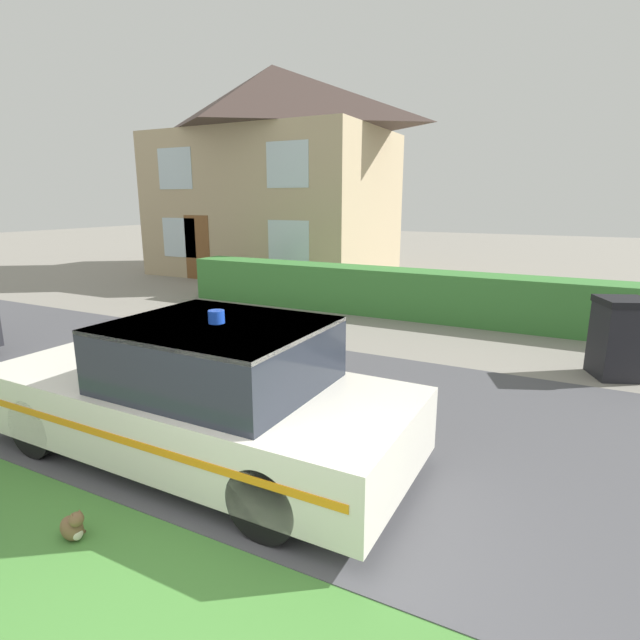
# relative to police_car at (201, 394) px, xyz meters

# --- Properties ---
(road_strip) EXTENTS (28.00, 5.04, 0.01)m
(road_strip) POSITION_rel_police_car_xyz_m (1.31, 1.49, -0.67)
(road_strip) COLOR #4C4C51
(road_strip) RESTS_ON ground
(lawn_verge) EXTENTS (28.00, 1.54, 0.01)m
(lawn_verge) POSITION_rel_police_car_xyz_m (1.31, -1.80, -0.67)
(lawn_verge) COLOR #478438
(lawn_verge) RESTS_ON ground
(garden_hedge) EXTENTS (11.31, 0.90, 1.06)m
(garden_hedge) POSITION_rel_police_car_xyz_m (-0.09, 7.09, -0.14)
(garden_hedge) COLOR #3D7F38
(garden_hedge) RESTS_ON ground
(police_car) EXTENTS (4.55, 1.88, 1.55)m
(police_car) POSITION_rel_police_car_xyz_m (0.00, 0.00, 0.00)
(police_car) COLOR black
(police_car) RESTS_ON road_strip
(cat) EXTENTS (0.30, 0.22, 0.28)m
(cat) POSITION_rel_police_car_xyz_m (-0.02, -1.52, -0.56)
(cat) COLOR brown
(cat) RESTS_ON ground
(house_left) EXTENTS (8.12, 5.59, 7.02)m
(house_left) POSITION_rel_police_car_xyz_m (-6.57, 11.91, 2.91)
(house_left) COLOR tan
(house_left) RESTS_ON ground
(wheelie_bin) EXTENTS (0.87, 0.88, 1.20)m
(wheelie_bin) POSITION_rel_police_car_xyz_m (3.94, 4.66, -0.07)
(wheelie_bin) COLOR black
(wheelie_bin) RESTS_ON ground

